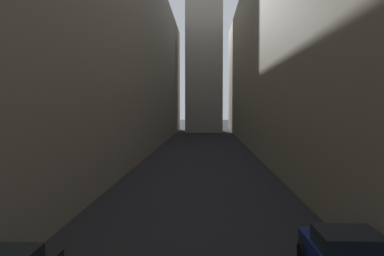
{
  "coord_description": "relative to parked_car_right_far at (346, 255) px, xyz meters",
  "views": [
    {
      "loc": [
        0.4,
        8.97,
        4.92
      ],
      "look_at": [
        0.0,
        20.94,
        4.34
      ],
      "focal_mm": 39.22,
      "sensor_mm": 36.0,
      "label": 1
    }
  ],
  "objects": [
    {
      "name": "building_block_right",
      "position": [
        8.81,
        29.17,
        10.12
      ],
      "size": [
        15.43,
        108.0,
        21.73
      ],
      "primitive_type": "cube",
      "color": "gray",
      "rests_on": "ground"
    },
    {
      "name": "ground_plane",
      "position": [
        -4.4,
        27.17,
        -0.75
      ],
      "size": [
        264.0,
        264.0,
        0.0
      ],
      "primitive_type": "plane",
      "color": "black"
    },
    {
      "name": "building_block_left",
      "position": [
        -16.96,
        29.17,
        10.11
      ],
      "size": [
        14.13,
        108.0,
        21.71
      ],
      "primitive_type": "cube",
      "color": "gray",
      "rests_on": "ground"
    },
    {
      "name": "parked_car_right_far",
      "position": [
        0.0,
        0.0,
        0.0
      ],
      "size": [
        2.07,
        3.94,
        1.45
      ],
      "rotation": [
        0.0,
        0.0,
        1.57
      ],
      "color": "navy",
      "rests_on": "ground"
    }
  ]
}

